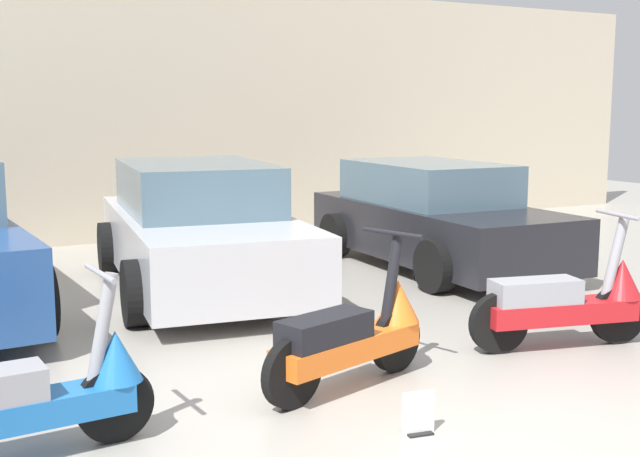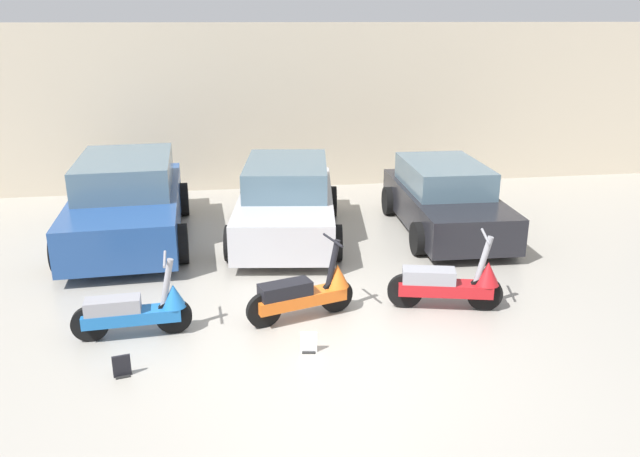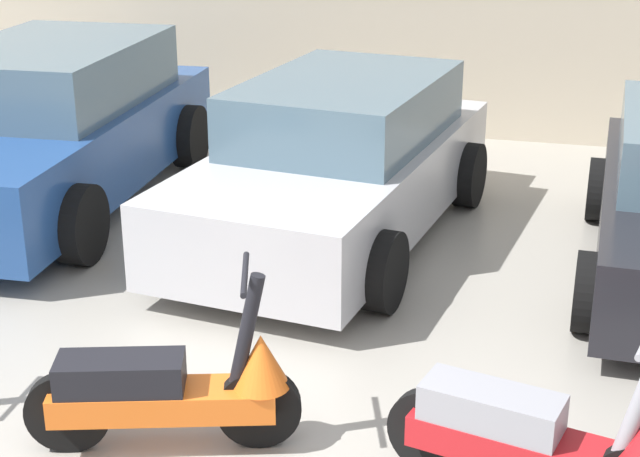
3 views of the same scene
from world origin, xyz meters
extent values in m
plane|color=#9E998E|center=(0.00, 0.00, 0.00)|extent=(28.00, 28.00, 0.00)
cube|color=beige|center=(0.00, 7.92, 1.88)|extent=(19.60, 0.12, 3.75)
cylinder|color=black|center=(-1.93, 0.83, 0.23)|extent=(0.46, 0.11, 0.46)
cylinder|color=black|center=(-2.95, 0.76, 0.23)|extent=(0.46, 0.11, 0.46)
cube|color=#1E66B2|center=(-2.44, 0.80, 0.29)|extent=(1.22, 0.36, 0.16)
cube|color=gray|center=(-2.66, 0.78, 0.46)|extent=(0.69, 0.31, 0.18)
cylinder|color=gray|center=(-1.99, 0.83, 0.69)|extent=(0.22, 0.09, 0.65)
cylinder|color=gray|center=(-1.99, 0.83, 1.02)|extent=(0.07, 0.53, 0.03)
cone|color=#1E66B2|center=(-1.92, 0.83, 0.52)|extent=(0.33, 0.33, 0.30)
cylinder|color=black|center=(0.22, 1.11, 0.24)|extent=(0.48, 0.22, 0.47)
cylinder|color=black|center=(-0.78, 0.81, 0.24)|extent=(0.48, 0.22, 0.47)
cube|color=orange|center=(-0.28, 0.96, 0.30)|extent=(1.27, 0.64, 0.17)
cube|color=black|center=(-0.49, 0.90, 0.47)|extent=(0.74, 0.47, 0.19)
cylinder|color=black|center=(0.17, 1.10, 0.71)|extent=(0.23, 0.14, 0.67)
cylinder|color=black|center=(0.17, 1.10, 1.05)|extent=(0.19, 0.54, 0.03)
cone|color=orange|center=(0.24, 1.12, 0.53)|extent=(0.40, 0.40, 0.31)
cylinder|color=black|center=(2.25, 0.84, 0.25)|extent=(0.50, 0.20, 0.49)
cylinder|color=black|center=(1.20, 1.10, 0.25)|extent=(0.50, 0.20, 0.49)
cube|color=#B2191E|center=(1.72, 0.97, 0.31)|extent=(1.31, 0.59, 0.17)
cube|color=gray|center=(1.50, 1.03, 0.49)|extent=(0.76, 0.45, 0.19)
cylinder|color=gray|center=(2.20, 0.86, 0.74)|extent=(0.24, 0.13, 0.70)
cylinder|color=gray|center=(2.20, 0.86, 1.08)|extent=(0.17, 0.56, 0.03)
cone|color=#B2191E|center=(2.27, 0.84, 0.55)|extent=(0.40, 0.40, 0.32)
cube|color=navy|center=(-2.98, 4.59, 0.54)|extent=(2.00, 4.42, 0.72)
cube|color=slate|center=(-2.99, 4.85, 1.19)|extent=(1.70, 2.50, 0.57)
cylinder|color=black|center=(-1.98, 3.28, 0.33)|extent=(0.26, 0.67, 0.66)
cylinder|color=black|center=(-3.86, 3.20, 0.33)|extent=(0.26, 0.67, 0.66)
cylinder|color=black|center=(-2.10, 5.97, 0.33)|extent=(0.26, 0.67, 0.66)
cylinder|color=black|center=(-3.98, 5.89, 0.33)|extent=(0.26, 0.67, 0.66)
cube|color=#B7B7BC|center=(-0.12, 4.36, 0.50)|extent=(2.20, 4.18, 0.66)
cube|color=slate|center=(-0.09, 4.60, 1.09)|extent=(1.76, 2.41, 0.52)
cylinder|color=black|center=(0.56, 3.02, 0.30)|extent=(0.29, 0.63, 0.61)
cylinder|color=black|center=(-1.15, 3.26, 0.30)|extent=(0.29, 0.63, 0.61)
cylinder|color=black|center=(0.90, 5.46, 0.30)|extent=(0.29, 0.63, 0.61)
cylinder|color=black|center=(-0.81, 5.70, 0.30)|extent=(0.29, 0.63, 0.61)
cube|color=black|center=(2.85, 4.18, 0.47)|extent=(1.70, 3.81, 0.63)
cube|color=slate|center=(2.86, 4.41, 1.03)|extent=(1.45, 2.15, 0.49)
cylinder|color=black|center=(3.62, 2.99, 0.29)|extent=(0.22, 0.58, 0.57)
cylinder|color=black|center=(2.00, 3.05, 0.29)|extent=(0.22, 0.58, 0.57)
cylinder|color=black|center=(3.71, 5.31, 0.29)|extent=(0.22, 0.58, 0.57)
cylinder|color=black|center=(2.09, 5.37, 0.29)|extent=(0.22, 0.58, 0.57)
cube|color=black|center=(-2.45, -0.14, 0.01)|extent=(0.18, 0.15, 0.01)
cube|color=black|center=(-2.45, -0.14, 0.13)|extent=(0.20, 0.07, 0.26)
cube|color=black|center=(-0.29, 0.08, 0.01)|extent=(0.18, 0.14, 0.01)
cube|color=white|center=(-0.29, 0.08, 0.13)|extent=(0.20, 0.06, 0.26)
camera|label=1|loc=(-2.99, -3.70, 1.95)|focal=45.00mm
camera|label=2|loc=(-1.17, -6.55, 3.85)|focal=35.00mm
camera|label=3|loc=(1.73, -3.38, 3.11)|focal=55.00mm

